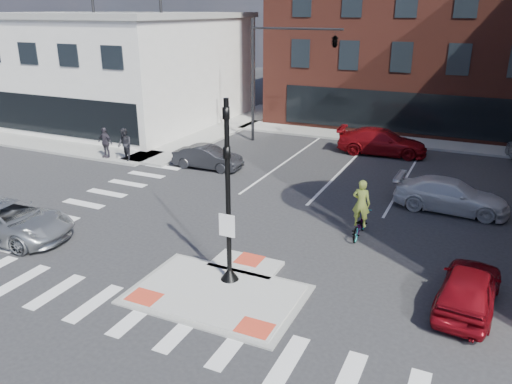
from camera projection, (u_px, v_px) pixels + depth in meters
The scene contains 17 objects.
ground at pixel (224, 288), 16.22m from camera, with size 120.00×120.00×0.00m, color #28282B.
refuge_island at pixel (220, 290), 15.98m from camera, with size 5.40×4.65×0.13m.
sidewalk_nw at pixel (120, 134), 35.85m from camera, with size 23.50×20.50×0.15m.
sidewalk_n at pixel (418, 142), 33.72m from camera, with size 26.00×3.00×0.15m, color gray.
building_nw at pixel (102, 66), 40.49m from camera, with size 20.40×16.40×14.40m.
building_n at pixel (447, 19), 39.56m from camera, with size 24.40×18.40×15.50m.
building_far_left at pixel (399, 40), 60.32m from camera, with size 10.00×12.00×10.00m, color slate.
signal_pole at pixel (228, 217), 15.75m from camera, with size 0.60×0.60×5.98m.
mast_arm_signal at pixel (311, 49), 30.77m from camera, with size 6.10×2.24×8.00m.
silver_suv at pixel (7, 221), 19.52m from camera, with size 2.45×5.30×1.47m, color #A5A9AC.
red_sedan at pixel (469, 288), 14.91m from camera, with size 1.63×4.05×1.38m, color maroon.
white_pickup at pixel (451, 195), 22.25m from camera, with size 2.00×4.92×1.43m, color white.
bg_car_dark at pixel (208, 157), 28.20m from camera, with size 1.38×3.95×1.30m, color #232428.
bg_car_red at pixel (382, 142), 30.96m from camera, with size 2.21×5.44×1.58m, color maroon.
cyclist at pixel (360, 218), 19.64m from camera, with size 0.71×1.92×2.37m.
pedestrian_a at pixel (125, 144), 29.11m from camera, with size 0.93×0.72×1.90m, color black.
pedestrian_b at pixel (105, 143), 29.71m from camera, with size 1.06×0.44×1.81m, color #2E2A33.
Camera 1 is at (6.93, -12.39, 8.52)m, focal length 35.00 mm.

